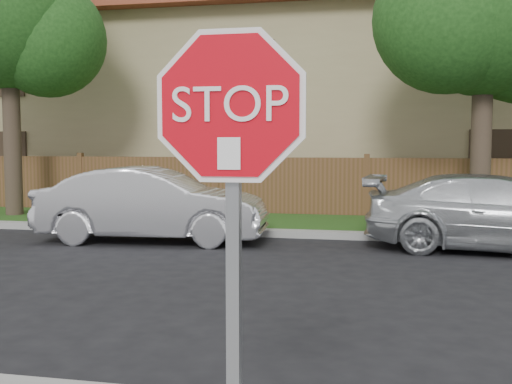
# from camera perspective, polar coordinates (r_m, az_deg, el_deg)

# --- Properties ---
(far_curb) EXTENTS (70.00, 0.30, 0.15)m
(far_curb) POSITION_cam_1_polar(r_m,az_deg,el_deg) (12.53, 10.11, -4.13)
(far_curb) COLOR gray
(far_curb) RESTS_ON ground
(grass_strip) EXTENTS (70.00, 3.00, 0.12)m
(grass_strip) POSITION_cam_1_polar(r_m,az_deg,el_deg) (14.16, 10.30, -3.18)
(grass_strip) COLOR #1E4714
(grass_strip) RESTS_ON ground
(fence) EXTENTS (70.00, 0.12, 1.60)m
(fence) POSITION_cam_1_polar(r_m,az_deg,el_deg) (15.68, 10.48, 0.29)
(fence) COLOR #52381D
(fence) RESTS_ON ground
(apartment_building) EXTENTS (35.20, 9.20, 7.20)m
(apartment_building) POSITION_cam_1_polar(r_m,az_deg,el_deg) (21.29, 10.91, 8.78)
(apartment_building) COLOR tan
(apartment_building) RESTS_ON ground
(tree_left) EXTENTS (4.80, 3.90, 7.78)m
(tree_left) POSITION_cam_1_polar(r_m,az_deg,el_deg) (16.95, -22.74, 15.36)
(tree_left) COLOR #382B21
(tree_left) RESTS_ON ground
(tree_mid) EXTENTS (4.80, 3.90, 7.35)m
(tree_mid) POSITION_cam_1_polar(r_m,az_deg,el_deg) (14.27, 21.15, 16.09)
(tree_mid) COLOR #382B21
(tree_mid) RESTS_ON ground
(stop_sign) EXTENTS (1.01, 0.13, 2.55)m
(stop_sign) POSITION_cam_1_polar(r_m,az_deg,el_deg) (2.84, -2.37, 1.67)
(stop_sign) COLOR gray
(stop_sign) RESTS_ON sidewalk_near
(sedan_left) EXTENTS (4.64, 1.93, 1.49)m
(sedan_left) POSITION_cam_1_polar(r_m,az_deg,el_deg) (12.19, -9.79, -1.19)
(sedan_left) COLOR silver
(sedan_left) RESTS_ON ground
(sedan_right) EXTENTS (4.99, 2.39, 1.40)m
(sedan_right) POSITION_cam_1_polar(r_m,az_deg,el_deg) (11.80, 22.16, -1.88)
(sedan_right) COLOR silver
(sedan_right) RESTS_ON ground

